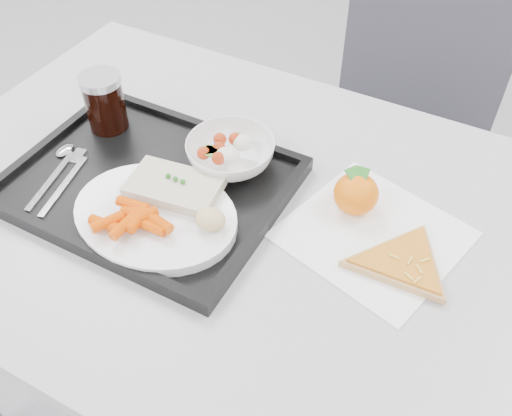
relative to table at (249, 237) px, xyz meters
name	(u,v)px	position (x,y,z in m)	size (l,w,h in m)	color
table	(249,237)	(0.00, 0.00, 0.00)	(1.20, 0.80, 0.75)	#B3B3B6
chair	(403,116)	(0.09, 0.66, -0.15)	(0.46, 0.46, 0.93)	#3F3D47
tray	(149,184)	(-0.17, -0.03, 0.08)	(0.45, 0.35, 0.03)	black
dinner_plate	(156,216)	(-0.11, -0.10, 0.09)	(0.27, 0.27, 0.02)	white
fish_fillet	(174,187)	(-0.11, -0.04, 0.11)	(0.16, 0.11, 0.03)	beige
bread_roll	(210,219)	(-0.02, -0.08, 0.12)	(0.05, 0.04, 0.03)	tan
salad_bowl	(231,153)	(-0.07, 0.07, 0.11)	(0.15, 0.15, 0.05)	white
cola_glass	(104,101)	(-0.33, 0.06, 0.14)	(0.07, 0.07, 0.11)	black
cutlery	(62,170)	(-0.32, -0.08, 0.08)	(0.10, 0.17, 0.01)	silver
napkin	(373,235)	(0.20, 0.05, 0.07)	(0.30, 0.30, 0.00)	white
tangerine	(356,194)	(0.15, 0.09, 0.10)	(0.09, 0.09, 0.07)	#FFAA17
pizza_slice	(402,262)	(0.26, 0.01, 0.08)	(0.26, 0.26, 0.02)	tan
carrot_pile	(133,219)	(-0.12, -0.14, 0.12)	(0.12, 0.08, 0.03)	#E04700
salad_contents	(227,150)	(-0.08, 0.07, 0.12)	(0.07, 0.09, 0.03)	#A82E0E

